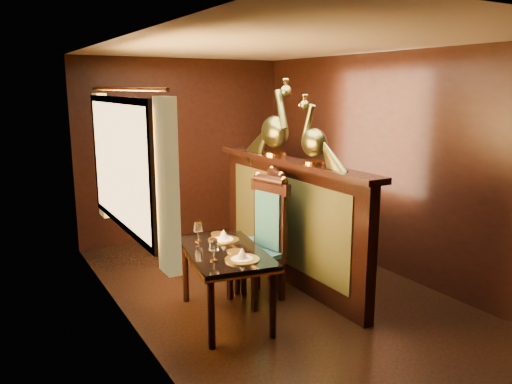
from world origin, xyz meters
The scene contains 8 objects.
ground centered at (0.00, 0.00, 0.00)m, with size 5.00×5.00×0.00m, color black.
room_shell centered at (-0.09, 0.02, 1.58)m, with size 3.04×5.04×2.52m.
partition centered at (0.32, 0.30, 0.71)m, with size 0.26×2.70×1.36m.
dining_table centered at (-0.70, -0.19, 0.59)m, with size 0.87×1.22×0.86m.
chair_left centered at (-0.14, 0.05, 0.66)m, with size 0.54×0.56×1.27m.
chair_right centered at (0.04, 0.25, 0.67)m, with size 0.58×0.60×1.29m.
peacock_left centered at (0.33, -0.12, 1.70)m, with size 0.22×0.57×0.68m, color #194C31, non-canonical shape.
peacock_right centered at (0.33, 0.61, 1.78)m, with size 0.27×0.71×0.84m, color #194C31, non-canonical shape.
Camera 1 is at (-2.62, -4.06, 2.11)m, focal length 35.00 mm.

